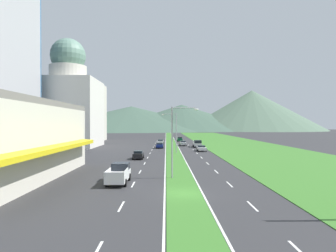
% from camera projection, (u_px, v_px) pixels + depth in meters
% --- Properties ---
extents(ground_plane, '(600.00, 600.00, 0.00)m').
position_uv_depth(ground_plane, '(184.00, 194.00, 26.26)').
color(ground_plane, '#2D2D30').
extents(grass_median, '(3.20, 240.00, 0.06)m').
position_uv_depth(grass_median, '(171.00, 145.00, 86.25)').
color(grass_median, '#387028').
rests_on(grass_median, ground_plane).
extents(grass_verge_right, '(24.00, 240.00, 0.06)m').
position_uv_depth(grass_verge_right, '(240.00, 145.00, 86.39)').
color(grass_verge_right, '#387028').
rests_on(grass_verge_right, ground_plane).
extents(lane_dash_left_2, '(0.16, 2.80, 0.01)m').
position_uv_depth(lane_dash_left_2, '(121.00, 206.00, 22.33)').
color(lane_dash_left_2, silver).
rests_on(lane_dash_left_2, ground_plane).
extents(lane_dash_left_3, '(0.16, 2.80, 0.01)m').
position_uv_depth(lane_dash_left_3, '(133.00, 184.00, 30.39)').
color(lane_dash_left_3, silver).
rests_on(lane_dash_left_3, ground_plane).
extents(lane_dash_left_4, '(0.16, 2.80, 0.01)m').
position_uv_depth(lane_dash_left_4, '(140.00, 172.00, 38.44)').
color(lane_dash_left_4, silver).
rests_on(lane_dash_left_4, ground_plane).
extents(lane_dash_left_5, '(0.16, 2.80, 0.01)m').
position_uv_depth(lane_dash_left_5, '(145.00, 163.00, 46.50)').
color(lane_dash_left_5, silver).
rests_on(lane_dash_left_5, ground_plane).
extents(lane_dash_left_6, '(0.16, 2.80, 0.01)m').
position_uv_depth(lane_dash_left_6, '(148.00, 158.00, 54.55)').
color(lane_dash_left_6, silver).
rests_on(lane_dash_left_6, ground_plane).
extents(lane_dash_left_7, '(0.16, 2.80, 0.01)m').
position_uv_depth(lane_dash_left_7, '(150.00, 153.00, 62.61)').
color(lane_dash_left_7, silver).
rests_on(lane_dash_left_7, ground_plane).
extents(lane_dash_left_8, '(0.16, 2.80, 0.01)m').
position_uv_depth(lane_dash_left_8, '(152.00, 150.00, 70.66)').
color(lane_dash_left_8, silver).
rests_on(lane_dash_left_8, ground_plane).
extents(lane_dash_left_9, '(0.16, 2.80, 0.01)m').
position_uv_depth(lane_dash_left_9, '(153.00, 147.00, 78.72)').
color(lane_dash_left_9, silver).
rests_on(lane_dash_left_9, ground_plane).
extents(lane_dash_left_10, '(0.16, 2.80, 0.01)m').
position_uv_depth(lane_dash_left_10, '(155.00, 145.00, 86.77)').
color(lane_dash_left_10, silver).
rests_on(lane_dash_left_10, ground_plane).
extents(lane_dash_left_11, '(0.16, 2.80, 0.01)m').
position_uv_depth(lane_dash_left_11, '(156.00, 143.00, 94.83)').
color(lane_dash_left_11, silver).
rests_on(lane_dash_left_11, ground_plane).
extents(lane_dash_left_12, '(0.16, 2.80, 0.01)m').
position_uv_depth(lane_dash_left_12, '(156.00, 142.00, 102.89)').
color(lane_dash_left_12, silver).
rests_on(lane_dash_left_12, ground_plane).
extents(lane_dash_left_13, '(0.16, 2.80, 0.01)m').
position_uv_depth(lane_dash_left_13, '(157.00, 140.00, 110.94)').
color(lane_dash_left_13, silver).
rests_on(lane_dash_left_13, ground_plane).
extents(lane_dash_right_1, '(0.16, 2.80, 0.01)m').
position_uv_depth(lane_dash_right_1, '(301.00, 252.00, 14.35)').
color(lane_dash_right_1, silver).
rests_on(lane_dash_right_1, ground_plane).
extents(lane_dash_right_2, '(0.16, 2.80, 0.01)m').
position_uv_depth(lane_dash_right_2, '(252.00, 206.00, 22.40)').
color(lane_dash_right_2, silver).
rests_on(lane_dash_right_2, ground_plane).
extents(lane_dash_right_3, '(0.16, 2.80, 0.01)m').
position_uv_depth(lane_dash_right_3, '(230.00, 184.00, 30.46)').
color(lane_dash_right_3, silver).
rests_on(lane_dash_right_3, ground_plane).
extents(lane_dash_right_4, '(0.16, 2.80, 0.01)m').
position_uv_depth(lane_dash_right_4, '(216.00, 172.00, 38.51)').
color(lane_dash_right_4, silver).
rests_on(lane_dash_right_4, ground_plane).
extents(lane_dash_right_5, '(0.16, 2.80, 0.01)m').
position_uv_depth(lane_dash_right_5, '(208.00, 163.00, 46.57)').
color(lane_dash_right_5, silver).
rests_on(lane_dash_right_5, ground_plane).
extents(lane_dash_right_6, '(0.16, 2.80, 0.01)m').
position_uv_depth(lane_dash_right_6, '(201.00, 158.00, 54.62)').
color(lane_dash_right_6, silver).
rests_on(lane_dash_right_6, ground_plane).
extents(lane_dash_right_7, '(0.16, 2.80, 0.01)m').
position_uv_depth(lane_dash_right_7, '(197.00, 153.00, 62.68)').
color(lane_dash_right_7, silver).
rests_on(lane_dash_right_7, ground_plane).
extents(lane_dash_right_8, '(0.16, 2.80, 0.01)m').
position_uv_depth(lane_dash_right_8, '(193.00, 150.00, 70.73)').
color(lane_dash_right_8, silver).
rests_on(lane_dash_right_8, ground_plane).
extents(lane_dash_right_9, '(0.16, 2.80, 0.01)m').
position_uv_depth(lane_dash_right_9, '(191.00, 147.00, 78.79)').
color(lane_dash_right_9, silver).
rests_on(lane_dash_right_9, ground_plane).
extents(lane_dash_right_10, '(0.16, 2.80, 0.01)m').
position_uv_depth(lane_dash_right_10, '(188.00, 145.00, 86.84)').
color(lane_dash_right_10, silver).
rests_on(lane_dash_right_10, ground_plane).
extents(lane_dash_right_11, '(0.16, 2.80, 0.01)m').
position_uv_depth(lane_dash_right_11, '(186.00, 143.00, 94.90)').
color(lane_dash_right_11, silver).
rests_on(lane_dash_right_11, ground_plane).
extents(lane_dash_right_12, '(0.16, 2.80, 0.01)m').
position_uv_depth(lane_dash_right_12, '(185.00, 142.00, 102.95)').
color(lane_dash_right_12, silver).
rests_on(lane_dash_right_12, ground_plane).
extents(lane_dash_right_13, '(0.16, 2.80, 0.01)m').
position_uv_depth(lane_dash_right_13, '(183.00, 140.00, 111.01)').
color(lane_dash_right_13, silver).
rests_on(lane_dash_right_13, ground_plane).
extents(edge_line_median_left, '(0.16, 240.00, 0.01)m').
position_uv_depth(edge_line_median_left, '(166.00, 145.00, 86.24)').
color(edge_line_median_left, silver).
rests_on(edge_line_median_left, ground_plane).
extents(edge_line_median_right, '(0.16, 240.00, 0.01)m').
position_uv_depth(edge_line_median_right, '(177.00, 145.00, 86.26)').
color(edge_line_median_right, silver).
rests_on(edge_line_median_right, ground_plane).
extents(domed_building, '(16.55, 16.55, 30.27)m').
position_uv_depth(domed_building, '(68.00, 103.00, 80.68)').
color(domed_building, silver).
rests_on(domed_building, ground_plane).
extents(midrise_colored, '(17.30, 17.30, 21.21)m').
position_uv_depth(midrise_colored, '(79.00, 112.00, 106.48)').
color(midrise_colored, beige).
rests_on(midrise_colored, ground_plane).
extents(hill_far_left, '(203.18, 203.18, 24.46)m').
position_uv_depth(hill_far_left, '(131.00, 118.00, 298.03)').
color(hill_far_left, '#3D5647').
rests_on(hill_far_left, ground_plane).
extents(hill_far_center, '(161.65, 161.65, 26.17)m').
position_uv_depth(hill_far_center, '(182.00, 117.00, 297.22)').
color(hill_far_center, '#3D5647').
rests_on(hill_far_center, ground_plane).
extents(hill_far_right, '(137.89, 137.89, 39.79)m').
position_uv_depth(hill_far_right, '(252.00, 110.00, 287.88)').
color(hill_far_right, '#516B56').
rests_on(hill_far_right, ground_plane).
extents(street_lamp_near, '(3.21, 0.37, 8.44)m').
position_uv_depth(street_lamp_near, '(175.00, 136.00, 33.86)').
color(street_lamp_near, '#99999E').
rests_on(street_lamp_near, ground_plane).
extents(street_lamp_mid, '(3.37, 0.43, 8.73)m').
position_uv_depth(street_lamp_mid, '(174.00, 130.00, 62.89)').
color(street_lamp_mid, '#99999E').
rests_on(street_lamp_mid, ground_plane).
extents(car_0, '(1.88, 4.71, 1.45)m').
position_uv_depth(car_0, '(183.00, 143.00, 84.30)').
color(car_0, '#B2B2B7').
rests_on(car_0, ground_plane).
extents(car_1, '(2.00, 4.66, 1.34)m').
position_uv_depth(car_1, '(201.00, 148.00, 67.60)').
color(car_1, silver).
rests_on(car_1, ground_plane).
extents(car_2, '(1.90, 4.03, 1.59)m').
position_uv_depth(car_2, '(180.00, 139.00, 105.06)').
color(car_2, '#0C5128').
rests_on(car_2, ground_plane).
extents(car_3, '(1.87, 4.16, 1.52)m').
position_uv_depth(car_3, '(138.00, 155.00, 52.47)').
color(car_3, black).
rests_on(car_3, ground_plane).
extents(car_4, '(1.93, 4.53, 1.38)m').
position_uv_depth(car_4, '(160.00, 145.00, 75.90)').
color(car_4, navy).
rests_on(car_4, ground_plane).
extents(car_6, '(1.98, 4.29, 1.50)m').
position_uv_depth(car_6, '(160.00, 142.00, 90.35)').
color(car_6, silver).
rests_on(car_6, ground_plane).
extents(pickup_truck_0, '(2.18, 5.40, 2.00)m').
position_uv_depth(pickup_truck_0, '(119.00, 174.00, 31.28)').
color(pickup_truck_0, silver).
rests_on(pickup_truck_0, ground_plane).
extents(pickup_truck_1, '(2.18, 5.40, 2.00)m').
position_uv_depth(pickup_truck_1, '(197.00, 144.00, 78.82)').
color(pickup_truck_1, silver).
rests_on(pickup_truck_1, ground_plane).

